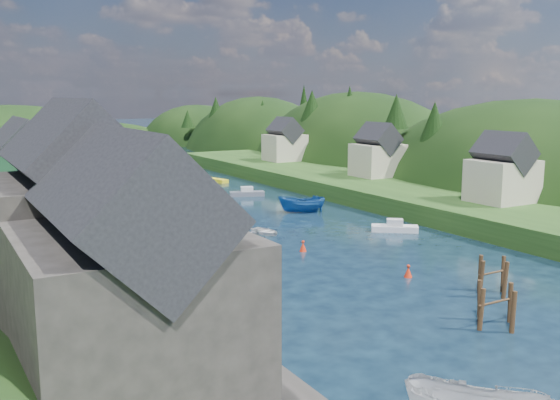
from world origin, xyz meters
TOP-DOWN VIEW (x-y plane):
  - ground at (0.00, 50.00)m, footprint 600.00×600.00m
  - hillside_right at (45.00, 75.00)m, footprint 36.00×245.56m
  - far_hills at (1.22, 174.01)m, footprint 103.00×68.00m
  - hill_trees at (0.91, 64.11)m, footprint 91.86×147.54m
  - quay_left at (-24.00, 20.00)m, footprint 12.00×110.00m
  - quayside_buildings at (-26.00, 6.39)m, footprint 8.00×35.84m
  - boat_sheds at (-26.00, 39.00)m, footprint 7.00×21.00m
  - terrace_right at (25.00, 40.00)m, footprint 16.00×120.00m
  - right_bank_cottages at (28.00, 48.33)m, footprint 9.00×59.24m
  - piling_cluster_near at (-0.63, -1.58)m, footprint 3.29×3.06m
  - piling_cluster_far at (4.39, 3.18)m, footprint 2.88×2.72m
  - channel_buoy_near at (1.88, 9.78)m, footprint 0.70×0.70m
  - channel_buoy_far at (-1.15, 21.49)m, footprint 0.70×0.70m
  - moored_boats at (-1.63, 20.37)m, footprint 31.38×89.92m

SIDE VIEW (x-z plane):
  - far_hills at x=1.22m, z-range -32.80..11.20m
  - hillside_right at x=45.00m, z-range -31.41..16.59m
  - ground at x=0.00m, z-range 0.00..0.00m
  - channel_buoy_near at x=1.88m, z-range -0.07..1.03m
  - channel_buoy_far at x=-1.15m, z-range -0.07..1.03m
  - moored_boats at x=-1.63m, z-range -0.50..2.01m
  - quay_left at x=-24.00m, z-range 0.00..2.00m
  - piling_cluster_near at x=-0.63m, z-range -0.57..2.79m
  - piling_cluster_far at x=4.39m, z-range -0.57..2.85m
  - terrace_right at x=25.00m, z-range 0.00..2.40m
  - boat_sheds at x=-26.00m, z-range 1.52..9.02m
  - right_bank_cottages at x=28.00m, z-range 1.64..10.05m
  - quayside_buildings at x=-26.00m, z-range 0.64..13.54m
  - hill_trees at x=0.91m, z-range 5.04..17.14m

